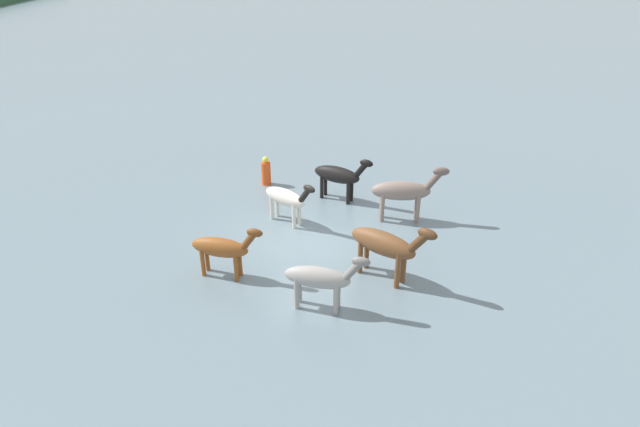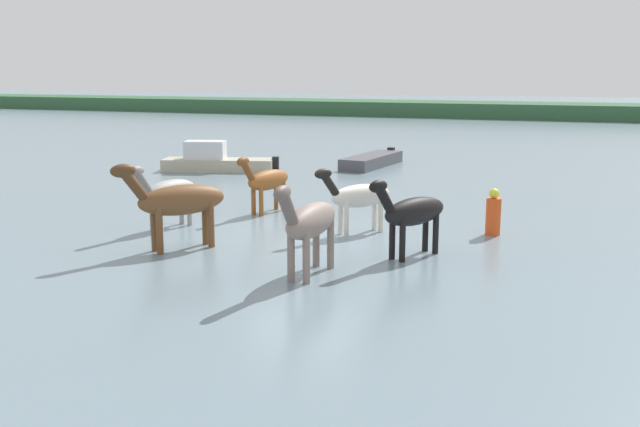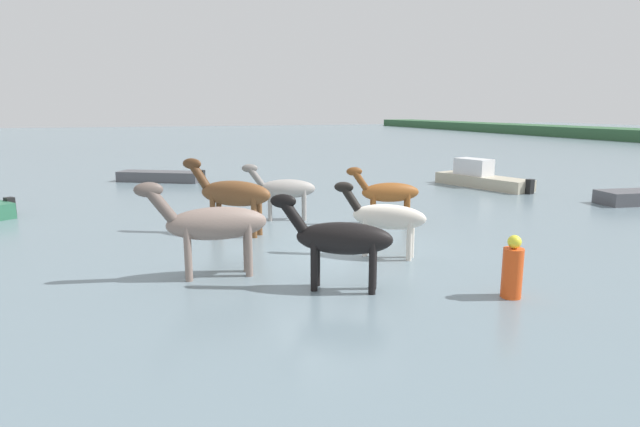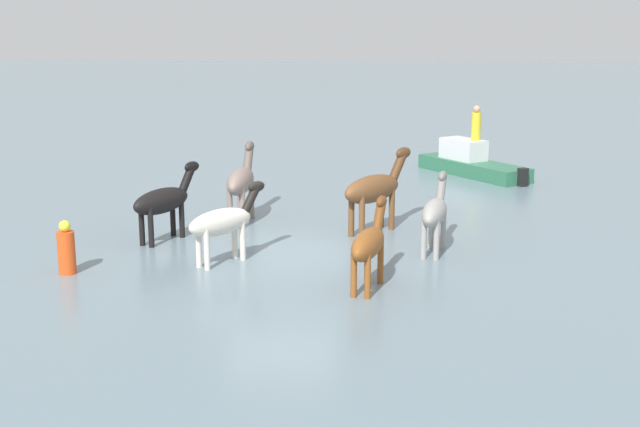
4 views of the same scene
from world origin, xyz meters
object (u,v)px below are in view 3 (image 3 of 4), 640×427
at_px(horse_dark_mare, 213,224).
at_px(buoy_channel_marker, 512,270).
at_px(horse_lead, 385,217).
at_px(horse_gray_outer, 340,239).
at_px(horse_pinto_flank, 232,194).
at_px(horse_rear_stallion, 388,193).
at_px(boat_dinghy_port, 481,180).
at_px(boat_launch_far, 161,178).
at_px(horse_dun_straggler, 284,189).

bearing_deg(horse_dark_mare, buoy_channel_marker, 152.45).
xyz_separation_m(horse_lead, horse_gray_outer, (1.73, -1.79, 0.06)).
xyz_separation_m(horse_lead, horse_pinto_flank, (-3.28, -2.88, 0.18)).
distance_m(horse_lead, buoy_channel_marker, 3.29).
xyz_separation_m(horse_gray_outer, buoy_channel_marker, (1.39, 2.75, -0.47)).
bearing_deg(horse_pinto_flank, horse_rear_stallion, -143.88).
relative_size(horse_rear_stallion, buoy_channel_marker, 1.89).
height_order(boat_dinghy_port, boat_launch_far, boat_dinghy_port).
height_order(horse_dark_mare, horse_dun_straggler, horse_dark_mare).
relative_size(horse_gray_outer, buoy_channel_marker, 1.90).
height_order(horse_rear_stallion, horse_pinto_flank, horse_pinto_flank).
bearing_deg(horse_dark_mare, boat_dinghy_port, -141.93).
bearing_deg(horse_dark_mare, horse_lead, -173.54).
distance_m(horse_dark_mare, horse_pinto_flank, 3.60).
bearing_deg(boat_dinghy_port, boat_launch_far, 48.41).
distance_m(boat_dinghy_port, buoy_channel_marker, 13.95).
height_order(horse_rear_stallion, boat_launch_far, horse_rear_stallion).
xyz_separation_m(horse_dark_mare, boat_launch_far, (-14.94, -0.34, -0.92)).
bearing_deg(horse_rear_stallion, horse_dark_mare, 46.01).
distance_m(horse_gray_outer, horse_pinto_flank, 5.13).
relative_size(horse_gray_outer, horse_pinto_flank, 0.95).
relative_size(horse_lead, boat_dinghy_port, 0.41).
relative_size(horse_rear_stallion, horse_pinto_flank, 0.95).
distance_m(horse_pinto_flank, boat_dinghy_port, 12.76).
height_order(horse_lead, boat_dinghy_port, horse_lead).
height_order(horse_lead, buoy_channel_marker, horse_lead).
height_order(horse_dun_straggler, horse_pinto_flank, horse_pinto_flank).
height_order(horse_dark_mare, boat_dinghy_port, horse_dark_mare).
distance_m(horse_lead, horse_dun_straggler, 4.75).
bearing_deg(horse_dun_straggler, horse_rear_stallion, 164.65).
relative_size(boat_dinghy_port, buoy_channel_marker, 4.01).
xyz_separation_m(horse_dun_straggler, boat_dinghy_port, (-3.82, 9.85, -0.63)).
height_order(horse_gray_outer, buoy_channel_marker, horse_gray_outer).
bearing_deg(boat_dinghy_port, horse_pinto_flank, 98.26).
distance_m(horse_pinto_flank, buoy_channel_marker, 7.49).
distance_m(horse_pinto_flank, boat_launch_far, 11.59).
relative_size(horse_dark_mare, boat_launch_far, 0.65).
distance_m(horse_rear_stallion, buoy_channel_marker, 6.30).
xyz_separation_m(horse_dark_mare, buoy_channel_marker, (2.94, 4.83, -0.57)).
relative_size(horse_dun_straggler, boat_launch_far, 0.56).
height_order(horse_dark_mare, horse_pinto_flank, horse_pinto_flank).
relative_size(horse_lead, boat_launch_far, 0.48).
bearing_deg(horse_dark_mare, horse_dun_straggler, -116.36).
xyz_separation_m(horse_dark_mare, boat_dinghy_port, (-8.63, 12.63, -0.77)).
distance_m(horse_gray_outer, boat_dinghy_port, 14.67).
bearing_deg(horse_pinto_flank, horse_dun_straggler, -105.09).
bearing_deg(boat_launch_far, horse_pinto_flank, 125.30).
height_order(horse_rear_stallion, boat_dinghy_port, horse_rear_stallion).
bearing_deg(horse_lead, horse_rear_stallion, -77.58).
bearing_deg(boat_dinghy_port, horse_rear_stallion, 110.99).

